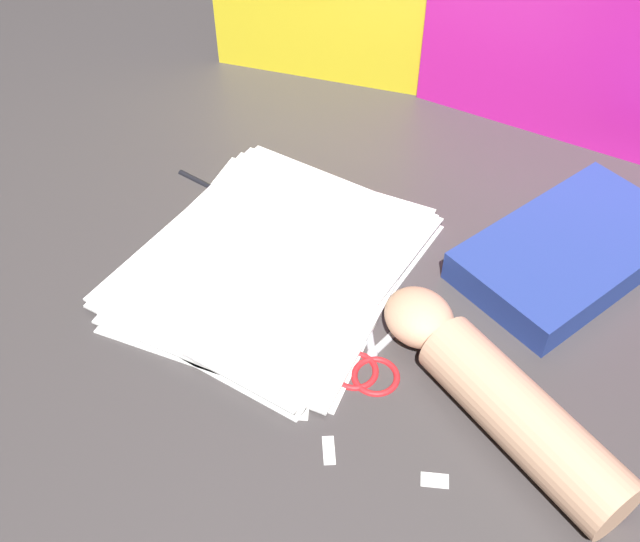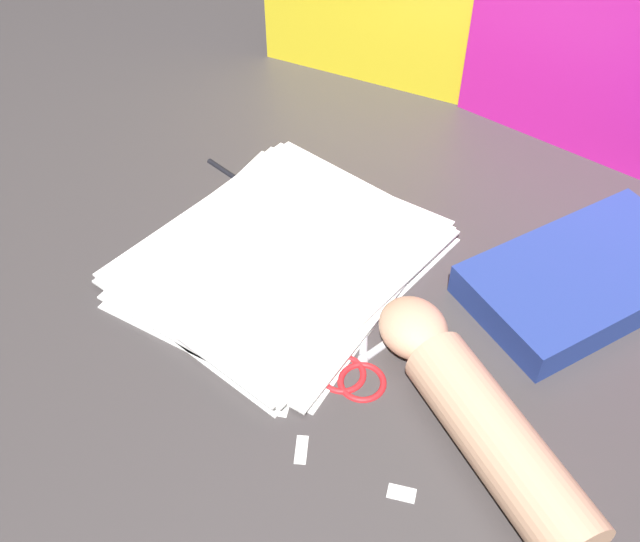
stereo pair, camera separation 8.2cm
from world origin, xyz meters
TOP-DOWN VIEW (x-y plane):
  - ground_plane at (0.00, 0.00)m, footprint 6.00×6.00m
  - paper_stack at (-0.11, 0.00)m, footprint 0.32×0.37m
  - book_closed at (0.21, 0.17)m, footprint 0.26×0.32m
  - scissors at (0.06, -0.08)m, footprint 0.10×0.15m
  - hand_forearm at (0.20, -0.08)m, footprint 0.31×0.21m
  - paper_scrap_near at (0.17, -0.18)m, footprint 0.03×0.02m
  - paper_scrap_mid at (0.07, -0.20)m, footprint 0.03×0.03m
  - paper_scrap_far at (0.02, -0.17)m, footprint 0.02×0.02m
  - pen at (-0.25, 0.09)m, footprint 0.14×0.03m

SIDE VIEW (x-z plane):
  - ground_plane at x=0.00m, z-range 0.00..0.00m
  - paper_scrap_mid at x=0.07m, z-range 0.00..0.00m
  - paper_scrap_far at x=0.02m, z-range 0.00..0.00m
  - paper_scrap_near at x=0.17m, z-range 0.00..0.00m
  - pen at x=-0.25m, z-range 0.00..0.01m
  - scissors at x=0.06m, z-range 0.00..0.01m
  - paper_stack at x=-0.11m, z-range 0.00..0.02m
  - book_closed at x=0.21m, z-range 0.00..0.04m
  - hand_forearm at x=0.20m, z-range 0.00..0.07m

